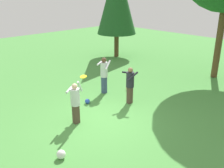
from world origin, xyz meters
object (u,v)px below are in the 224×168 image
Objects in this scene: person_bystander at (130,82)px; ball_white at (61,154)px; person_thrower at (75,100)px; frisbee at (83,77)px; ball_red at (128,88)px; person_catcher at (104,72)px; ball_blue at (87,101)px.

ball_white is at bearing 35.45° from person_bystander.
ball_white is (1.43, -1.60, -0.80)m from person_thrower.
frisbee reaches higher than ball_red.
frisbee is (-0.51, 0.80, 0.59)m from person_thrower.
ball_red is 0.76× the size of ball_white.
ball_blue is (0.42, -1.37, -0.94)m from person_catcher.
ball_red is at bearing 86.12° from ball_blue.
person_bystander is 2.04m from ball_blue.
person_catcher is 1.71m from ball_blue.
frisbee is 1.63× the size of ball_blue.
ball_blue is (-0.54, 0.56, -1.41)m from frisbee.
person_catcher is 6.37× the size of ball_white.
person_catcher is at bearing -4.47° from person_thrower.
ball_red is at bearing 113.10° from ball_white.
ball_red is 5.88m from ball_white.
frisbee is 3.36m from ball_red.
person_catcher is at bearing -118.09° from ball_red.
ball_blue is (-2.47, 2.96, -0.03)m from ball_white.
ball_white is (1.94, -2.39, -1.38)m from frisbee.
person_catcher is 2.21m from frisbee.
person_thrower reaches higher than person_bystander.
person_bystander is 5.91× the size of ball_white.
person_bystander reaches higher than ball_white.
ball_blue is at bearing 129.93° from ball_white.
person_thrower is at bearing 15.71° from person_bystander.
person_thrower is at bearing -76.99° from ball_red.
ball_blue is (-1.05, 1.36, -0.82)m from person_thrower.
person_thrower is 4.00m from ball_red.
person_thrower reaches higher than frisbee.
person_thrower is 3.10m from person_catcher.
person_catcher is at bearing -69.74° from person_bystander.
person_thrower is 0.99× the size of person_catcher.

